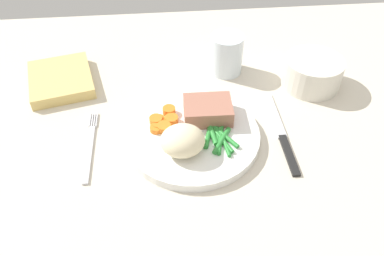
{
  "coord_description": "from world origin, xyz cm",
  "views": [
    {
      "loc": [
        -2.59,
        -49.01,
        50.0
      ],
      "look_at": [
        1.9,
        -1.7,
        4.6
      ],
      "focal_mm": 36.39,
      "sensor_mm": 36.0,
      "label": 1
    }
  ],
  "objects": [
    {
      "name": "salad_bowl",
      "position": [
        27.01,
        11.54,
        5.32
      ],
      "size": [
        11.47,
        11.47,
        5.89
      ],
      "color": "silver",
      "rests_on": "dining_table"
    },
    {
      "name": "water_glass",
      "position": [
        10.83,
        17.86,
        5.56
      ],
      "size": [
        6.7,
        6.7,
        8.2
      ],
      "color": "silver",
      "rests_on": "dining_table"
    },
    {
      "name": "mashed_potatoes",
      "position": [
        -0.19,
        -5.88,
        5.98
      ],
      "size": [
        7.18,
        6.4,
        4.76
      ],
      "primitive_type": "ellipsoid",
      "color": "beige",
      "rests_on": "dinner_plate"
    },
    {
      "name": "carrot_slices",
      "position": [
        -2.86,
        0.98,
        4.15
      ],
      "size": [
        5.03,
        6.53,
        1.29
      ],
      "color": "orange",
      "rests_on": "dinner_plate"
    },
    {
      "name": "dining_table",
      "position": [
        0.0,
        0.0,
        1.0
      ],
      "size": [
        120.0,
        90.0,
        2.0
      ],
      "color": "beige",
      "rests_on": "ground"
    },
    {
      "name": "napkin",
      "position": [
        -22.88,
        16.39,
        3.12
      ],
      "size": [
        14.82,
        16.32,
        2.23
      ],
      "primitive_type": "cube",
      "rotation": [
        0.0,
        0.0,
        0.23
      ],
      "color": "#DBBC6B",
      "rests_on": "dining_table"
    },
    {
      "name": "knife",
      "position": [
        17.56,
        -1.98,
        2.2
      ],
      "size": [
        1.7,
        20.5,
        0.64
      ],
      "rotation": [
        0.0,
        0.0,
        0.0
      ],
      "color": "black",
      "rests_on": "dining_table"
    },
    {
      "name": "meat_portion",
      "position": [
        5.03,
        1.96,
        5.15
      ],
      "size": [
        8.51,
        6.71,
        3.09
      ],
      "primitive_type": "cube",
      "rotation": [
        0.0,
        0.0,
        -0.03
      ],
      "color": "#A86B56",
      "rests_on": "dinner_plate"
    },
    {
      "name": "dinner_plate",
      "position": [
        1.9,
        -1.7,
        2.8
      ],
      "size": [
        23.23,
        23.23,
        1.6
      ],
      "primitive_type": "cylinder",
      "color": "white",
      "rests_on": "dining_table"
    },
    {
      "name": "green_beans",
      "position": [
        6.15,
        -3.55,
        3.98
      ],
      "size": [
        5.98,
        8.92,
        0.89
      ],
      "color": "#2D8C38",
      "rests_on": "dinner_plate"
    },
    {
      "name": "fork",
      "position": [
        -15.55,
        -1.96,
        2.2
      ],
      "size": [
        1.44,
        16.6,
        0.4
      ],
      "rotation": [
        0.0,
        0.0,
        -0.04
      ],
      "color": "silver",
      "rests_on": "dining_table"
    }
  ]
}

